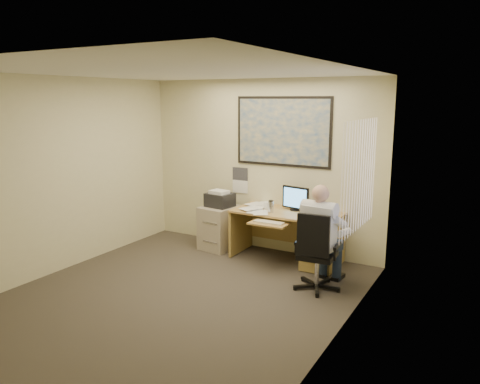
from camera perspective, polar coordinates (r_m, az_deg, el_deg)
The scene contains 8 objects.
room_shell at distance 5.55m, azimuth -7.91°, elevation 0.36°, with size 4.00×4.50×2.70m.
desk at distance 6.94m, azimuth 8.27°, elevation -5.15°, with size 1.60×0.97×1.10m.
world_map at distance 7.21m, azimuth 5.22°, elevation 7.34°, with size 1.56×0.03×1.06m, color #1E4C93.
wall_calendar at distance 7.65m, azimuth 0.02°, elevation 1.43°, with size 0.28×0.01×0.42m, color white.
window_blinds at distance 5.37m, azimuth 14.51°, elevation 1.89°, with size 0.06×1.40×1.30m, color white, non-canonical shape.
filing_cabinet at distance 7.58m, azimuth -2.44°, elevation -3.85°, with size 0.57×0.66×0.96m.
office_chair at distance 6.07m, azimuth 9.18°, elevation -9.05°, with size 0.66×0.66×1.03m.
person at distance 6.02m, azimuth 9.59°, elevation -5.47°, with size 0.57×0.82×1.35m, color silver, non-canonical shape.
Camera 1 is at (3.32, -4.32, 2.40)m, focal length 35.00 mm.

